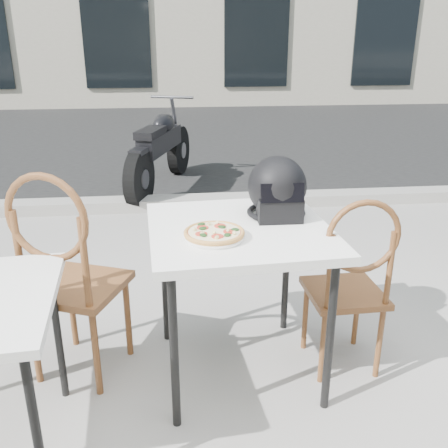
{
  "coord_description": "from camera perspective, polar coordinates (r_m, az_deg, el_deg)",
  "views": [
    {
      "loc": [
        -0.47,
        -1.99,
        1.69
      ],
      "look_at": [
        -0.24,
        0.16,
        0.88
      ],
      "focal_mm": 40.0,
      "sensor_mm": 36.0,
      "label": 1
    }
  ],
  "objects": [
    {
      "name": "plate",
      "position": [
        2.28,
        -1.12,
        -1.46
      ],
      "size": [
        0.29,
        0.29,
        0.02
      ],
      "rotation": [
        0.0,
        0.0,
        0.02
      ],
      "color": "white",
      "rests_on": "cafe_table_main"
    },
    {
      "name": "pizza",
      "position": [
        2.27,
        -1.12,
        -0.98
      ],
      "size": [
        0.37,
        0.37,
        0.03
      ],
      "rotation": [
        0.0,
        0.0,
        -0.4
      ],
      "color": "tan",
      "rests_on": "plate"
    },
    {
      "name": "cafe_chair_side",
      "position": [
        2.56,
        -17.59,
        -4.79
      ],
      "size": [
        0.57,
        0.57,
        1.14
      ],
      "rotation": [
        0.0,
        0.0,
        2.76
      ],
      "color": "brown",
      "rests_on": "ground"
    },
    {
      "name": "curb",
      "position": [
        5.27,
        -0.59,
        2.59
      ],
      "size": [
        30.0,
        0.25,
        0.12
      ],
      "primitive_type": "cube",
      "color": "#98958E",
      "rests_on": "ground"
    },
    {
      "name": "cafe_table_main",
      "position": [
        2.45,
        1.76,
        -1.93
      ],
      "size": [
        0.92,
        0.92,
        0.83
      ],
      "rotation": [
        0.0,
        0.0,
        0.06
      ],
      "color": "white",
      "rests_on": "ground"
    },
    {
      "name": "motorcycle",
      "position": [
        5.89,
        -7.24,
        8.28
      ],
      "size": [
        0.78,
        1.99,
        1.02
      ],
      "rotation": [
        0.0,
        0.0,
        -0.31
      ],
      "color": "black",
      "rests_on": "street_asphalt"
    },
    {
      "name": "helmet",
      "position": [
        2.54,
        6.11,
        3.87
      ],
      "size": [
        0.31,
        0.32,
        0.31
      ],
      "rotation": [
        0.0,
        0.0,
        -0.02
      ],
      "color": "black",
      "rests_on": "cafe_table_main"
    },
    {
      "name": "ground",
      "position": [
        2.66,
        5.95,
        -19.1
      ],
      "size": [
        80.0,
        80.0,
        0.0
      ],
      "primitive_type": "plane",
      "color": "#9D9994",
      "rests_on": "ground"
    },
    {
      "name": "cafe_chair_main",
      "position": [
        2.61,
        14.34,
        -5.92
      ],
      "size": [
        0.39,
        0.39,
        1.0
      ],
      "rotation": [
        0.0,
        0.0,
        3.18
      ],
      "color": "brown",
      "rests_on": "ground"
    },
    {
      "name": "street_asphalt",
      "position": [
        9.16,
        -3.01,
        9.97
      ],
      "size": [
        30.0,
        8.0,
        0.0
      ],
      "primitive_type": "cube",
      "color": "black",
      "rests_on": "ground"
    }
  ]
}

